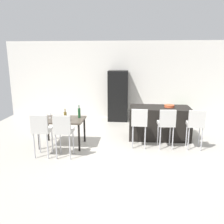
{
  "coord_description": "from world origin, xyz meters",
  "views": [
    {
      "loc": [
        -0.15,
        -5.77,
        2.33
      ],
      "look_at": [
        -0.69,
        0.36,
        0.85
      ],
      "focal_mm": 37.0,
      "sensor_mm": 36.0,
      "label": 1
    }
  ],
  "objects_px": {
    "bar_chair_right": "(196,123)",
    "wine_bottle_middle": "(65,116)",
    "dining_chair_near": "(41,129)",
    "wine_bottle_near": "(79,113)",
    "wine_glass_left": "(50,113)",
    "bar_chair_middle": "(167,122)",
    "dining_chair_far": "(63,129)",
    "potted_plant": "(184,112)",
    "fruit_bowl": "(169,106)",
    "dining_table": "(62,122)",
    "refrigerator": "(118,96)",
    "kitchen_island": "(159,123)",
    "bar_chair_left": "(139,122)"
  },
  "relations": [
    {
      "from": "bar_chair_middle",
      "to": "wine_bottle_middle",
      "type": "bearing_deg",
      "value": -174.51
    },
    {
      "from": "dining_table",
      "to": "wine_bottle_near",
      "type": "distance_m",
      "value": 0.5
    },
    {
      "from": "kitchen_island",
      "to": "bar_chair_left",
      "type": "height_order",
      "value": "bar_chair_left"
    },
    {
      "from": "bar_chair_left",
      "to": "dining_chair_far",
      "type": "height_order",
      "value": "same"
    },
    {
      "from": "dining_chair_near",
      "to": "wine_bottle_near",
      "type": "xyz_separation_m",
      "value": [
        0.69,
        0.91,
        0.18
      ]
    },
    {
      "from": "wine_glass_left",
      "to": "fruit_bowl",
      "type": "bearing_deg",
      "value": 14.03
    },
    {
      "from": "wine_bottle_middle",
      "to": "bar_chair_middle",
      "type": "bearing_deg",
      "value": 5.49
    },
    {
      "from": "kitchen_island",
      "to": "potted_plant",
      "type": "relative_size",
      "value": 2.78
    },
    {
      "from": "kitchen_island",
      "to": "fruit_bowl",
      "type": "distance_m",
      "value": 0.56
    },
    {
      "from": "dining_chair_far",
      "to": "potted_plant",
      "type": "distance_m",
      "value": 4.91
    },
    {
      "from": "wine_bottle_near",
      "to": "refrigerator",
      "type": "bearing_deg",
      "value": 71.17
    },
    {
      "from": "dining_chair_near",
      "to": "potted_plant",
      "type": "relative_size",
      "value": 1.7
    },
    {
      "from": "bar_chair_right",
      "to": "dining_chair_near",
      "type": "relative_size",
      "value": 1.0
    },
    {
      "from": "dining_chair_far",
      "to": "potted_plant",
      "type": "relative_size",
      "value": 1.7
    },
    {
      "from": "fruit_bowl",
      "to": "wine_glass_left",
      "type": "bearing_deg",
      "value": -165.97
    },
    {
      "from": "wine_glass_left",
      "to": "refrigerator",
      "type": "bearing_deg",
      "value": 58.25
    },
    {
      "from": "refrigerator",
      "to": "kitchen_island",
      "type": "bearing_deg",
      "value": -54.97
    },
    {
      "from": "bar_chair_right",
      "to": "wine_bottle_middle",
      "type": "bearing_deg",
      "value": -175.71
    },
    {
      "from": "kitchen_island",
      "to": "dining_chair_near",
      "type": "bearing_deg",
      "value": -150.94
    },
    {
      "from": "bar_chair_left",
      "to": "potted_plant",
      "type": "distance_m",
      "value": 3.19
    },
    {
      "from": "wine_bottle_middle",
      "to": "refrigerator",
      "type": "distance_m",
      "value": 3.15
    },
    {
      "from": "kitchen_island",
      "to": "bar_chair_left",
      "type": "relative_size",
      "value": 1.64
    },
    {
      "from": "fruit_bowl",
      "to": "dining_table",
      "type": "bearing_deg",
      "value": -163.3
    },
    {
      "from": "refrigerator",
      "to": "potted_plant",
      "type": "height_order",
      "value": "refrigerator"
    },
    {
      "from": "wine_bottle_middle",
      "to": "wine_glass_left",
      "type": "bearing_deg",
      "value": 152.27
    },
    {
      "from": "dining_chair_far",
      "to": "wine_bottle_middle",
      "type": "height_order",
      "value": "wine_bottle_middle"
    },
    {
      "from": "dining_chair_near",
      "to": "potted_plant",
      "type": "xyz_separation_m",
      "value": [
        3.99,
        3.47,
        -0.33
      ]
    },
    {
      "from": "bar_chair_right",
      "to": "dining_chair_near",
      "type": "height_order",
      "value": "same"
    },
    {
      "from": "dining_table",
      "to": "wine_bottle_near",
      "type": "xyz_separation_m",
      "value": [
        0.43,
        0.15,
        0.21
      ]
    },
    {
      "from": "bar_chair_right",
      "to": "wine_glass_left",
      "type": "relative_size",
      "value": 6.03
    },
    {
      "from": "kitchen_island",
      "to": "wine_bottle_middle",
      "type": "height_order",
      "value": "wine_bottle_middle"
    },
    {
      "from": "bar_chair_middle",
      "to": "wine_bottle_near",
      "type": "distance_m",
      "value": 2.29
    },
    {
      "from": "potted_plant",
      "to": "wine_glass_left",
      "type": "bearing_deg",
      "value": -146.87
    },
    {
      "from": "kitchen_island",
      "to": "wine_bottle_near",
      "type": "relative_size",
      "value": 5.0
    },
    {
      "from": "potted_plant",
      "to": "dining_chair_far",
      "type": "bearing_deg",
      "value": -134.99
    },
    {
      "from": "dining_table",
      "to": "fruit_bowl",
      "type": "bearing_deg",
      "value": 16.7
    },
    {
      "from": "bar_chair_middle",
      "to": "dining_table",
      "type": "height_order",
      "value": "bar_chair_middle"
    },
    {
      "from": "kitchen_island",
      "to": "refrigerator",
      "type": "relative_size",
      "value": 0.93
    },
    {
      "from": "dining_table",
      "to": "wine_glass_left",
      "type": "relative_size",
      "value": 6.67
    },
    {
      "from": "dining_chair_far",
      "to": "fruit_bowl",
      "type": "distance_m",
      "value": 3.1
    },
    {
      "from": "fruit_bowl",
      "to": "potted_plant",
      "type": "xyz_separation_m",
      "value": [
        0.84,
        1.85,
        -0.59
      ]
    },
    {
      "from": "wine_bottle_middle",
      "to": "wine_glass_left",
      "type": "relative_size",
      "value": 1.83
    },
    {
      "from": "bar_chair_middle",
      "to": "dining_chair_far",
      "type": "relative_size",
      "value": 1.0
    },
    {
      "from": "kitchen_island",
      "to": "wine_bottle_near",
      "type": "xyz_separation_m",
      "value": [
        -2.19,
        -0.7,
        0.41
      ]
    },
    {
      "from": "bar_chair_right",
      "to": "dining_chair_near",
      "type": "xyz_separation_m",
      "value": [
        -3.69,
        -0.79,
        0.0
      ]
    },
    {
      "from": "bar_chair_right",
      "to": "wine_bottle_middle",
      "type": "relative_size",
      "value": 3.3
    },
    {
      "from": "potted_plant",
      "to": "fruit_bowl",
      "type": "bearing_deg",
      "value": -114.37
    },
    {
      "from": "dining_chair_far",
      "to": "wine_bottle_near",
      "type": "bearing_deg",
      "value": 79.5
    },
    {
      "from": "dining_chair_near",
      "to": "wine_bottle_middle",
      "type": "xyz_separation_m",
      "value": [
        0.42,
        0.55,
        0.17
      ]
    },
    {
      "from": "bar_chair_middle",
      "to": "wine_bottle_near",
      "type": "xyz_separation_m",
      "value": [
        -2.28,
        0.11,
        0.18
      ]
    }
  ]
}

